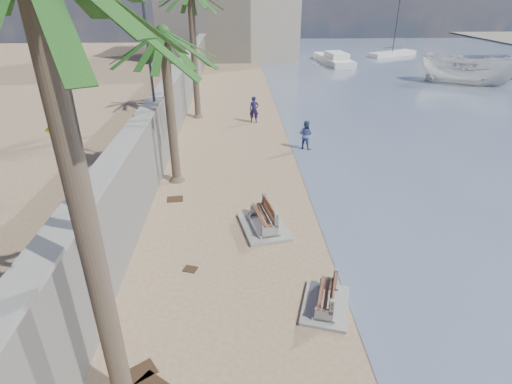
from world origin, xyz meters
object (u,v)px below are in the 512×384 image
bench_far (264,218)px  sailboat_west (392,54)px  boat_cruiser (469,68)px  yacht_far (333,60)px  palm_mid (163,34)px  person_b (306,133)px  person_a (254,108)px  bench_near (326,297)px

bench_far → sailboat_west: 50.24m
boat_cruiser → sailboat_west: sailboat_west is taller
yacht_far → sailboat_west: size_ratio=0.90×
palm_mid → person_b: size_ratio=4.06×
person_b → boat_cruiser: boat_cruiser is taller
palm_mid → person_a: (4.21, 9.47, -5.67)m
person_a → yacht_far: size_ratio=0.22×
bench_near → boat_cruiser: 36.75m
person_a → boat_cruiser: size_ratio=0.53×
palm_mid → person_b: 9.94m
bench_near → person_a: size_ratio=1.06×
bench_near → sailboat_west: sailboat_west is taller
bench_far → person_b: person_b is taller
palm_mid → yacht_far: (15.54, 34.83, -6.37)m
bench_near → boat_cruiser: (20.47, 30.50, 1.23)m
bench_near → yacht_far: (10.06, 43.87, 0.00)m
boat_cruiser → yacht_far: boat_cruiser is taller
yacht_far → sailboat_west: 11.55m
person_b → yacht_far: size_ratio=0.20×
bench_far → yacht_far: 41.09m
person_b → boat_cruiser: bearing=-103.9°
bench_far → boat_cruiser: size_ratio=0.67×
boat_cruiser → yacht_far: size_ratio=0.41×
bench_far → sailboat_west: (21.45, 45.43, -0.12)m
palm_mid → boat_cruiser: (25.95, 21.46, -5.13)m
palm_mid → person_a: size_ratio=3.69×
bench_near → bench_far: (-1.53, 4.44, 0.09)m
palm_mid → person_a: bearing=66.0°
bench_near → yacht_far: bearing=77.1°
yacht_far → palm_mid: bearing=150.6°
sailboat_west → person_a: bearing=-124.0°
bench_near → bench_far: bench_far is taller
person_a → sailboat_west: 37.86m
bench_far → person_a: 14.08m
person_a → person_b: (2.76, -5.37, -0.10)m
person_b → person_a: bearing=-29.1°
bench_far → boat_cruiser: (22.00, 26.06, 1.15)m
person_b → bench_near: bearing=117.2°
person_a → yacht_far: (11.33, 25.35, -0.70)m
bench_near → palm_mid: size_ratio=0.29×
palm_mid → sailboat_west: size_ratio=0.72×
palm_mid → boat_cruiser: size_ratio=1.94×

